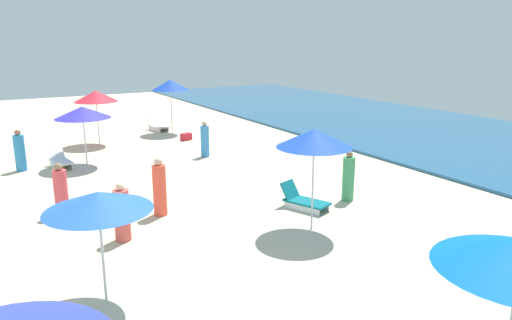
{
  "coord_description": "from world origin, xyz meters",
  "views": [
    {
      "loc": [
        13.99,
        2.75,
        4.94
      ],
      "look_at": [
        0.44,
        10.55,
        0.96
      ],
      "focal_mm": 33.78,
      "sensor_mm": 36.0,
      "label": 1
    }
  ],
  "objects_px": {
    "umbrella_1": "(82,112)",
    "beachgoer_2": "(61,191)",
    "beachgoer_1": "(122,214)",
    "lounge_chair_4_0": "(158,126)",
    "beachgoer_4": "(20,152)",
    "umbrella_4": "(170,85)",
    "beachgoer_3": "(348,178)",
    "beachgoer_0": "(205,140)",
    "lounge_chair_5_0": "(303,200)",
    "cooler_box_0": "(186,137)",
    "umbrella_6": "(98,201)",
    "umbrella_0": "(96,96)",
    "lounge_chair_1_0": "(60,161)",
    "umbrella_5": "(314,138)",
    "beachgoer_6": "(160,189)"
  },
  "relations": [
    {
      "from": "umbrella_0",
      "to": "beachgoer_6",
      "type": "bearing_deg",
      "value": -3.26
    },
    {
      "from": "beachgoer_3",
      "to": "beachgoer_6",
      "type": "distance_m",
      "value": 5.75
    },
    {
      "from": "beachgoer_1",
      "to": "lounge_chair_4_0",
      "type": "bearing_deg",
      "value": 85.42
    },
    {
      "from": "beachgoer_1",
      "to": "beachgoer_6",
      "type": "distance_m",
      "value": 1.89
    },
    {
      "from": "lounge_chair_1_0",
      "to": "beachgoer_4",
      "type": "height_order",
      "value": "beachgoer_4"
    },
    {
      "from": "lounge_chair_4_0",
      "to": "lounge_chair_5_0",
      "type": "distance_m",
      "value": 14.05
    },
    {
      "from": "umbrella_0",
      "to": "beachgoer_0",
      "type": "height_order",
      "value": "umbrella_0"
    },
    {
      "from": "beachgoer_0",
      "to": "beachgoer_4",
      "type": "bearing_deg",
      "value": -46.15
    },
    {
      "from": "lounge_chair_5_0",
      "to": "umbrella_1",
      "type": "bearing_deg",
      "value": 96.92
    },
    {
      "from": "umbrella_1",
      "to": "umbrella_6",
      "type": "xyz_separation_m",
      "value": [
        10.82,
        -1.77,
        -0.07
      ]
    },
    {
      "from": "lounge_chair_5_0",
      "to": "umbrella_6",
      "type": "height_order",
      "value": "umbrella_6"
    },
    {
      "from": "beachgoer_1",
      "to": "beachgoer_3",
      "type": "relative_size",
      "value": 0.95
    },
    {
      "from": "umbrella_0",
      "to": "beachgoer_0",
      "type": "relative_size",
      "value": 1.67
    },
    {
      "from": "umbrella_5",
      "to": "beachgoer_1",
      "type": "xyz_separation_m",
      "value": [
        -1.78,
        -4.52,
        -1.78
      ]
    },
    {
      "from": "lounge_chair_4_0",
      "to": "beachgoer_4",
      "type": "xyz_separation_m",
      "value": [
        5.23,
        -7.17,
        0.47
      ]
    },
    {
      "from": "umbrella_1",
      "to": "beachgoer_2",
      "type": "xyz_separation_m",
      "value": [
        5.37,
        -1.72,
        -1.42
      ]
    },
    {
      "from": "lounge_chair_1_0",
      "to": "lounge_chair_4_0",
      "type": "relative_size",
      "value": 0.96
    },
    {
      "from": "beachgoer_6",
      "to": "beachgoer_0",
      "type": "bearing_deg",
      "value": 76.62
    },
    {
      "from": "lounge_chair_1_0",
      "to": "beachgoer_0",
      "type": "relative_size",
      "value": 0.97
    },
    {
      "from": "umbrella_1",
      "to": "lounge_chair_4_0",
      "type": "distance_m",
      "value": 7.7
    },
    {
      "from": "lounge_chair_1_0",
      "to": "beachgoer_1",
      "type": "distance_m",
      "value": 8.2
    },
    {
      "from": "umbrella_0",
      "to": "lounge_chair_4_0",
      "type": "relative_size",
      "value": 1.66
    },
    {
      "from": "umbrella_1",
      "to": "beachgoer_3",
      "type": "relative_size",
      "value": 1.49
    },
    {
      "from": "lounge_chair_1_0",
      "to": "cooler_box_0",
      "type": "distance_m",
      "value": 6.68
    },
    {
      "from": "lounge_chair_5_0",
      "to": "cooler_box_0",
      "type": "distance_m",
      "value": 10.98
    },
    {
      "from": "beachgoer_2",
      "to": "beachgoer_4",
      "type": "xyz_separation_m",
      "value": [
        -5.82,
        -0.6,
        0.03
      ]
    },
    {
      "from": "beachgoer_6",
      "to": "umbrella_5",
      "type": "bearing_deg",
      "value": -23.07
    },
    {
      "from": "umbrella_4",
      "to": "umbrella_6",
      "type": "xyz_separation_m",
      "value": [
        15.57,
        -7.11,
        -0.48
      ]
    },
    {
      "from": "lounge_chair_5_0",
      "to": "umbrella_6",
      "type": "xyz_separation_m",
      "value": [
        2.45,
        -6.34,
        1.81
      ]
    },
    {
      "from": "umbrella_4",
      "to": "beachgoer_3",
      "type": "distance_m",
      "value": 13.36
    },
    {
      "from": "umbrella_1",
      "to": "beachgoer_1",
      "type": "bearing_deg",
      "value": -4.92
    },
    {
      "from": "umbrella_5",
      "to": "umbrella_6",
      "type": "xyz_separation_m",
      "value": [
        1.02,
        -5.6,
        -0.4
      ]
    },
    {
      "from": "umbrella_0",
      "to": "beachgoer_4",
      "type": "xyz_separation_m",
      "value": [
        3.32,
        -3.64,
        -1.56
      ]
    },
    {
      "from": "umbrella_1",
      "to": "umbrella_0",
      "type": "bearing_deg",
      "value": 160.73
    },
    {
      "from": "lounge_chair_1_0",
      "to": "lounge_chair_5_0",
      "type": "distance_m",
      "value": 10.18
    },
    {
      "from": "beachgoer_1",
      "to": "beachgoer_4",
      "type": "xyz_separation_m",
      "value": [
        -8.47,
        -1.63,
        0.05
      ]
    },
    {
      "from": "umbrella_5",
      "to": "beachgoer_4",
      "type": "bearing_deg",
      "value": -149.01
    },
    {
      "from": "beachgoer_0",
      "to": "umbrella_5",
      "type": "bearing_deg",
      "value": 49.92
    },
    {
      "from": "beachgoer_0",
      "to": "beachgoer_3",
      "type": "distance_m",
      "value": 7.61
    },
    {
      "from": "lounge_chair_1_0",
      "to": "beachgoer_6",
      "type": "xyz_separation_m",
      "value": [
        6.93,
        1.68,
        0.52
      ]
    },
    {
      "from": "umbrella_1",
      "to": "lounge_chair_1_0",
      "type": "xyz_separation_m",
      "value": [
        -0.17,
        -0.96,
        -1.87
      ]
    },
    {
      "from": "umbrella_1",
      "to": "beachgoer_0",
      "type": "height_order",
      "value": "umbrella_1"
    },
    {
      "from": "umbrella_4",
      "to": "lounge_chair_1_0",
      "type": "bearing_deg",
      "value": -53.94
    },
    {
      "from": "beachgoer_6",
      "to": "umbrella_0",
      "type": "bearing_deg",
      "value": 107.93
    },
    {
      "from": "lounge_chair_5_0",
      "to": "beachgoer_3",
      "type": "relative_size",
      "value": 1.0
    },
    {
      "from": "lounge_chair_4_0",
      "to": "beachgoer_0",
      "type": "distance_m",
      "value": 6.69
    },
    {
      "from": "lounge_chair_1_0",
      "to": "umbrella_0",
      "type": "bearing_deg",
      "value": 49.95
    },
    {
      "from": "umbrella_0",
      "to": "umbrella_6",
      "type": "bearing_deg",
      "value": -11.94
    },
    {
      "from": "lounge_chair_4_0",
      "to": "beachgoer_0",
      "type": "xyz_separation_m",
      "value": [
        6.68,
        -0.16,
        0.44
      ]
    },
    {
      "from": "umbrella_5",
      "to": "beachgoer_6",
      "type": "height_order",
      "value": "umbrella_5"
    }
  ]
}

